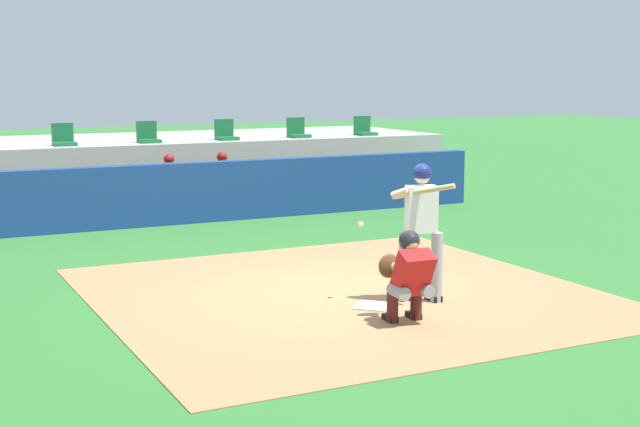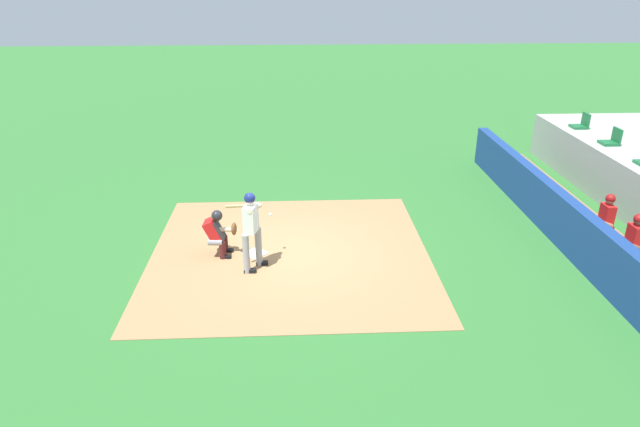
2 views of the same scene
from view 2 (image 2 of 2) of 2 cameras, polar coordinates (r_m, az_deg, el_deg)
name	(u,v)px [view 2 (image 2 of 2)]	position (r m, az deg, el deg)	size (l,w,h in m)	color
ground_plane	(290,253)	(13.04, -3.08, -4.09)	(80.00, 80.00, 0.00)	#2D6B2D
dirt_infield	(290,253)	(13.03, -3.08, -4.07)	(6.40, 6.40, 0.01)	#9E754C
home_plate	(256,253)	(13.06, -6.61, -4.05)	(0.44, 0.44, 0.02)	white
batter_at_plate	(251,226)	(11.99, -7.03, -1.30)	(0.61, 0.84, 1.80)	#99999E
catcher_crouched	(219,231)	(12.88, -10.33, -1.80)	(0.50, 1.56, 1.13)	gray
dugout_wall	(567,224)	(14.26, 23.97, -1.03)	(13.00, 0.30, 1.20)	navy
dugout_bench	(606,238)	(14.88, 27.19, -2.23)	(11.80, 0.44, 0.45)	olive
dugout_player_0	(601,219)	(14.72, 26.79, -0.50)	(0.49, 0.70, 1.30)	#939399
dugout_player_1	(628,241)	(13.82, 28.98, -2.45)	(0.49, 0.70, 1.30)	#939399
stadium_seat_0	(581,124)	(19.97, 25.17, 8.30)	(0.46, 0.46, 0.48)	#196033
stadium_seat_1	(612,140)	(18.40, 27.69, 6.68)	(0.46, 0.46, 0.48)	#196033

